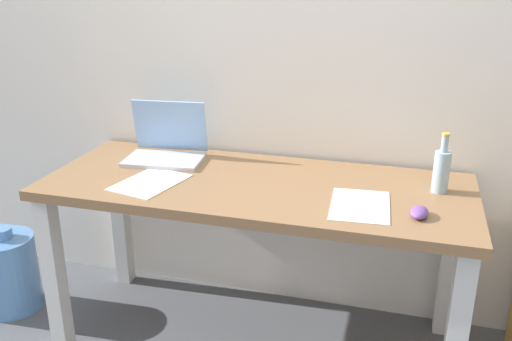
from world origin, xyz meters
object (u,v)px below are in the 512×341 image
object	(u,v)px
beer_bottle	(442,170)
water_cooler_jug	(8,272)
computer_mouse	(419,212)
laptop_left	(166,147)
desk	(256,206)

from	to	relation	value
beer_bottle	water_cooler_jug	distance (m)	2.03
beer_bottle	computer_mouse	bearing A→B (deg)	-105.49
computer_mouse	water_cooler_jug	world-z (taller)	computer_mouse
laptop_left	water_cooler_jug	bearing A→B (deg)	-161.26
desk	laptop_left	xyz separation A→B (m)	(-0.46, 0.16, 0.16)
beer_bottle	water_cooler_jug	size ratio (longest dim) A/B	0.56
desk	beer_bottle	size ratio (longest dim) A/B	7.32
computer_mouse	water_cooler_jug	distance (m)	1.93
beer_bottle	computer_mouse	xyz separation A→B (m)	(-0.07, -0.26, -0.07)
beer_bottle	water_cooler_jug	world-z (taller)	beer_bottle
laptop_left	beer_bottle	distance (m)	1.17
desk	computer_mouse	distance (m)	0.66
laptop_left	water_cooler_jug	xyz separation A→B (m)	(-0.74, -0.25, -0.62)
desk	computer_mouse	xyz separation A→B (m)	(0.63, -0.16, 0.12)
laptop_left	computer_mouse	xyz separation A→B (m)	(1.10, -0.32, -0.04)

